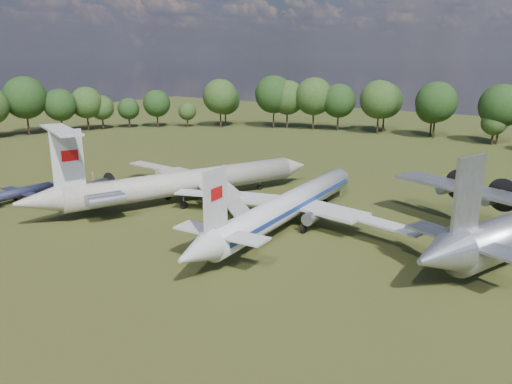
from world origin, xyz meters
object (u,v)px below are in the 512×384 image
Objects in this scene: il62_airliner at (187,186)px; small_prop_west at (21,195)px; small_prop_northwest at (82,191)px; tu104_jet at (288,210)px; person_on_il62 at (93,177)px.

small_prop_west is (-21.27, -14.69, -1.41)m from il62_airliner.
small_prop_northwest is at bearing -131.93° from il62_airliner.
il62_airliner is at bearing 173.07° from tu104_jet.
person_on_il62 reaches higher than small_prop_west.
person_on_il62 reaches higher than tu104_jet.
small_prop_northwest is at bearing 51.06° from small_prop_west.
il62_airliner is at bearing 15.27° from small_prop_northwest.
person_on_il62 is at bearing -38.08° from small_prop_northwest.
small_prop_west is at bearing -141.30° from small_prop_northwest.
il62_airliner is 31.26× the size of person_on_il62.
small_prop_west is at bearing -123.92° from il62_airliner.
person_on_il62 is at bearing 7.11° from small_prop_west.
small_prop_west is 16.94m from person_on_il62.
small_prop_west is 9.06m from small_prop_northwest.
small_prop_northwest is 12.52m from person_on_il62.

